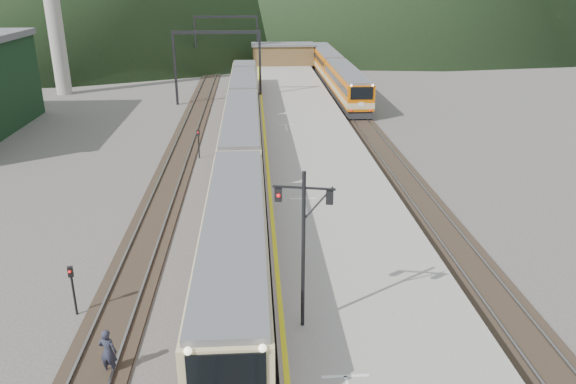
{
  "coord_description": "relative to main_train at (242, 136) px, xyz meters",
  "views": [
    {
      "loc": [
        0.94,
        -7.83,
        13.41
      ],
      "look_at": [
        2.8,
        21.75,
        2.0
      ],
      "focal_mm": 35.0,
      "sensor_mm": 36.0,
      "label": 1
    }
  ],
  "objects": [
    {
      "name": "track_second",
      "position": [
        11.5,
        5.76,
        -1.88
      ],
      "size": [
        2.6,
        200.0,
        0.23
      ],
      "color": "black",
      "rests_on": "ground"
    },
    {
      "name": "gantry_near",
      "position": [
        -2.85,
        20.76,
        3.64
      ],
      "size": [
        9.55,
        0.25,
        8.0
      ],
      "color": "black",
      "rests_on": "ground"
    },
    {
      "name": "track_far",
      "position": [
        -5.0,
        5.76,
        -1.88
      ],
      "size": [
        2.6,
        200.0,
        0.23
      ],
      "color": "black",
      "rests_on": "ground"
    },
    {
      "name": "signal_mast",
      "position": [
        2.63,
        -24.0,
        2.86
      ],
      "size": [
        2.17,
        0.61,
        6.18
      ],
      "color": "black",
      "rests_on": "platform"
    },
    {
      "name": "short_signal_c",
      "position": [
        -6.73,
        -21.18,
        -0.48
      ],
      "size": [
        0.25,
        0.21,
        2.27
      ],
      "color": "black",
      "rests_on": "ground"
    },
    {
      "name": "worker",
      "position": [
        -4.43,
        -25.09,
        -1.04
      ],
      "size": [
        0.74,
        0.57,
        1.81
      ],
      "primitive_type": "imported",
      "rotation": [
        0.0,
        0.0,
        2.92
      ],
      "color": "#232534",
      "rests_on": "ground"
    },
    {
      "name": "station_shed",
      "position": [
        5.6,
        43.76,
        0.63
      ],
      "size": [
        9.4,
        4.4,
        3.1
      ],
      "color": "brown",
      "rests_on": "platform"
    },
    {
      "name": "platform",
      "position": [
        5.6,
        3.76,
        -1.44
      ],
      "size": [
        8.0,
        100.0,
        1.0
      ],
      "primitive_type": "cube",
      "color": "gray",
      "rests_on": "ground"
    },
    {
      "name": "track_main",
      "position": [
        0.0,
        5.76,
        -1.88
      ],
      "size": [
        2.6,
        200.0,
        0.23
      ],
      "color": "black",
      "rests_on": "ground"
    },
    {
      "name": "second_train",
      "position": [
        11.5,
        29.9,
        -0.07
      ],
      "size": [
        2.69,
        36.63,
        3.28
      ],
      "color": "#C55B04",
      "rests_on": "track_second"
    },
    {
      "name": "short_signal_b",
      "position": [
        -3.39,
        0.62,
        -0.48
      ],
      "size": [
        0.25,
        0.2,
        2.27
      ],
      "color": "black",
      "rests_on": "ground"
    },
    {
      "name": "main_train",
      "position": [
        0.0,
        0.0,
        0.0
      ],
      "size": [
        2.81,
        57.63,
        3.43
      ],
      "color": "tan",
      "rests_on": "track_main"
    },
    {
      "name": "gantry_far",
      "position": [
        -2.85,
        45.76,
        3.64
      ],
      "size": [
        9.55,
        0.25,
        8.0
      ],
      "color": "black",
      "rests_on": "ground"
    }
  ]
}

